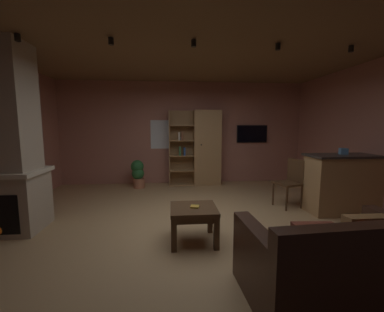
{
  "coord_description": "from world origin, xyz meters",
  "views": [
    {
      "loc": [
        -0.35,
        -3.6,
        1.54
      ],
      "look_at": [
        0.0,
        0.4,
        1.05
      ],
      "focal_mm": 22.56,
      "sensor_mm": 36.0,
      "label": 1
    }
  ],
  "objects": [
    {
      "name": "track_light_spot_0",
      "position": [
        -2.25,
        -0.25,
        2.65
      ],
      "size": [
        0.07,
        0.07,
        0.09
      ],
      "primitive_type": "cylinder",
      "color": "black"
    },
    {
      "name": "stone_fireplace",
      "position": [
        -2.71,
        0.07,
        1.23
      ],
      "size": [
        0.92,
        0.78,
        2.72
      ],
      "color": "tan",
      "rests_on": "ground"
    },
    {
      "name": "wall_mounted_tv",
      "position": [
        1.89,
        2.93,
        1.34
      ],
      "size": [
        0.85,
        0.06,
        0.48
      ],
      "color": "black"
    },
    {
      "name": "kitchen_bar_counter",
      "position": [
        2.81,
        0.37,
        0.53
      ],
      "size": [
        1.47,
        0.6,
        1.05
      ],
      "color": "#A87F51",
      "rests_on": "ground"
    },
    {
      "name": "tissue_box",
      "position": [
        2.69,
        0.39,
        1.11
      ],
      "size": [
        0.15,
        0.15,
        0.11
      ],
      "primitive_type": "cube",
      "rotation": [
        0.0,
        0.0,
        -0.29
      ],
      "color": "#598CBF",
      "rests_on": "kitchen_bar_counter"
    },
    {
      "name": "track_light_spot_4",
      "position": [
        2.25,
        -0.19,
        2.65
      ],
      "size": [
        0.07,
        0.07,
        0.09
      ],
      "primitive_type": "cylinder",
      "color": "black"
    },
    {
      "name": "leather_couch",
      "position": [
        1.12,
        -1.72,
        0.3
      ],
      "size": [
        1.67,
        0.99,
        0.84
      ],
      "color": "#382116",
      "rests_on": "ground"
    },
    {
      "name": "ceiling",
      "position": [
        0.0,
        0.0,
        2.73
      ],
      "size": [
        6.51,
        5.93,
        0.02
      ],
      "primitive_type": "cube",
      "color": "brown"
    },
    {
      "name": "track_light_spot_1",
      "position": [
        -1.12,
        -0.2,
        2.65
      ],
      "size": [
        0.07,
        0.07,
        0.09
      ],
      "primitive_type": "cylinder",
      "color": "black"
    },
    {
      "name": "wall_back",
      "position": [
        0.0,
        2.99,
        1.36
      ],
      "size": [
        6.63,
        0.06,
        2.72
      ],
      "primitive_type": "cube",
      "color": "#AD7060",
      "rests_on": "ground"
    },
    {
      "name": "potted_floor_plant",
      "position": [
        -1.19,
        2.48,
        0.38
      ],
      "size": [
        0.34,
        0.34,
        0.7
      ],
      "color": "#B77051",
      "rests_on": "ground"
    },
    {
      "name": "bookshelf_cabinet",
      "position": [
        0.51,
        2.72,
        0.97
      ],
      "size": [
        1.36,
        0.41,
        1.96
      ],
      "color": "#A87F51",
      "rests_on": "ground"
    },
    {
      "name": "table_book_0",
      "position": [
        -0.04,
        -0.52,
        0.48
      ],
      "size": [
        0.13,
        0.13,
        0.02
      ],
      "primitive_type": "cube",
      "rotation": [
        0.0,
        0.0,
        -0.23
      ],
      "color": "gold",
      "rests_on": "coffee_table"
    },
    {
      "name": "window_pane_back",
      "position": [
        -0.53,
        2.96,
        1.33
      ],
      "size": [
        0.72,
        0.01,
        0.76
      ],
      "primitive_type": "cube",
      "color": "white"
    },
    {
      "name": "dining_chair",
      "position": [
        1.95,
        0.76,
        0.53
      ],
      "size": [
        0.52,
        0.52,
        0.92
      ],
      "color": "#4C331E",
      "rests_on": "ground"
    },
    {
      "name": "floor",
      "position": [
        0.0,
        0.0,
        -0.01
      ],
      "size": [
        6.51,
        5.93,
        0.02
      ],
      "primitive_type": "cube",
      "color": "tan",
      "rests_on": "ground"
    },
    {
      "name": "track_light_spot_2",
      "position": [
        -0.03,
        -0.22,
        2.65
      ],
      "size": [
        0.07,
        0.07,
        0.09
      ],
      "primitive_type": "cylinder",
      "color": "black"
    },
    {
      "name": "track_light_spot_3",
      "position": [
        1.15,
        -0.19,
        2.65
      ],
      "size": [
        0.07,
        0.07,
        0.09
      ],
      "primitive_type": "cylinder",
      "color": "black"
    },
    {
      "name": "coffee_table",
      "position": [
        -0.06,
        -0.51,
        0.38
      ],
      "size": [
        0.61,
        0.58,
        0.47
      ],
      "color": "#4C331E",
      "rests_on": "ground"
    }
  ]
}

